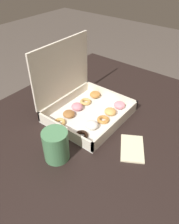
% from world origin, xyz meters
% --- Properties ---
extents(ground_plane, '(8.00, 8.00, 0.00)m').
position_xyz_m(ground_plane, '(0.00, 0.00, 0.00)').
color(ground_plane, '#564C44').
extents(dining_table, '(1.11, 0.89, 0.77)m').
position_xyz_m(dining_table, '(0.00, 0.00, 0.66)').
color(dining_table, black).
rests_on(dining_table, ground_plane).
extents(donut_box, '(0.31, 0.28, 0.28)m').
position_xyz_m(donut_box, '(0.03, 0.10, 0.83)').
color(donut_box, silver).
rests_on(donut_box, dining_table).
extents(coffee_mug, '(0.08, 0.08, 0.11)m').
position_xyz_m(coffee_mug, '(-0.21, 0.01, 0.83)').
color(coffee_mug, '#4C8456').
rests_on(coffee_mug, dining_table).
extents(paper_napkin, '(0.15, 0.13, 0.01)m').
position_xyz_m(paper_napkin, '(-0.02, -0.17, 0.77)').
color(paper_napkin, beige).
rests_on(paper_napkin, dining_table).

